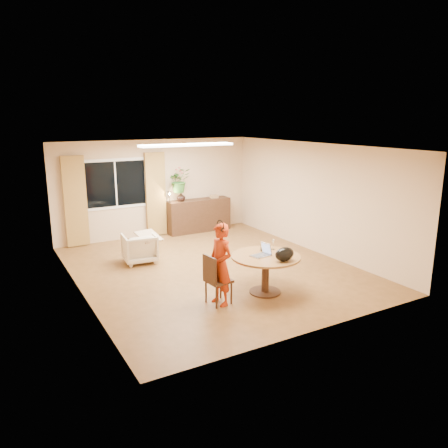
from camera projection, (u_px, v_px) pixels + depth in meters
name	position (u px, v px, depth m)	size (l,w,h in m)	color
floor	(213.00, 269.00, 9.40)	(6.50, 6.50, 0.00)	brown
ceiling	(212.00, 146.00, 8.78)	(6.50, 6.50, 0.00)	white
wall_back	(156.00, 188.00, 11.83)	(5.50, 5.50, 0.00)	#CFAD86
wall_left	(76.00, 225.00, 7.77)	(6.50, 6.50, 0.00)	#CFAD86
wall_right	(314.00, 198.00, 10.41)	(6.50, 6.50, 0.00)	#CFAD86
window	(116.00, 184.00, 11.24)	(1.70, 0.03, 1.30)	white
curtain_left	(75.00, 202.00, 10.75)	(0.55, 0.08, 2.25)	brown
curtain_right	(156.00, 194.00, 11.76)	(0.55, 0.08, 2.25)	brown
ceiling_panel	(187.00, 145.00, 9.80)	(2.20, 0.35, 0.05)	white
dining_table	(266.00, 264.00, 7.98)	(1.27, 1.27, 0.72)	brown
dining_chair	(219.00, 279.00, 7.55)	(0.43, 0.39, 0.90)	#311E10
child	(220.00, 264.00, 7.46)	(0.34, 0.53, 1.44)	red
laptop	(260.00, 250.00, 7.89)	(0.35, 0.24, 0.24)	#B7B7BC
tumbler	(262.00, 248.00, 8.21)	(0.08, 0.08, 0.11)	white
wine_glass	(273.00, 244.00, 8.29)	(0.07, 0.07, 0.20)	white
pot_lid	(266.00, 249.00, 8.26)	(0.20, 0.20, 0.03)	white
handbag	(285.00, 254.00, 7.62)	(0.38, 0.22, 0.25)	black
armchair	(139.00, 248.00, 9.75)	(0.70, 0.72, 0.66)	beige
throw	(148.00, 233.00, 9.71)	(0.45, 0.55, 0.03)	beige
sideboard	(199.00, 215.00, 12.38)	(1.84, 0.45, 0.92)	#311E10
vase	(181.00, 197.00, 11.99)	(0.24, 0.24, 0.25)	black
bouquet	(179.00, 180.00, 11.86)	(0.59, 0.51, 0.66)	#296E29
book_stack	(214.00, 196.00, 12.51)	(0.22, 0.16, 0.09)	brown
desk_lamp	(169.00, 197.00, 11.76)	(0.13, 0.13, 0.32)	black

